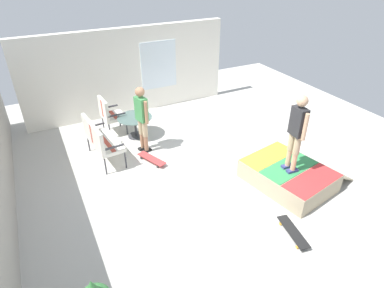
{
  "coord_description": "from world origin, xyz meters",
  "views": [
    {
      "loc": [
        -5.2,
        3.02,
        4.31
      ],
      "look_at": [
        0.15,
        0.29,
        0.7
      ],
      "focal_mm": 30.42,
      "sensor_mm": 36.0,
      "label": 1
    }
  ],
  "objects_px": {
    "patio_chair_near_house": "(109,113)",
    "patio_bench": "(99,138)",
    "skate_ramp": "(289,175)",
    "person_watching": "(142,115)",
    "skateboard_by_bench": "(152,159)",
    "skateboard_spare": "(293,232)",
    "patio_table": "(135,123)",
    "person_skater": "(297,129)"
  },
  "relations": [
    {
      "from": "person_skater",
      "to": "patio_chair_near_house",
      "type": "bearing_deg",
      "value": 34.24
    },
    {
      "from": "skate_ramp",
      "to": "patio_bench",
      "type": "bearing_deg",
      "value": 51.24
    },
    {
      "from": "skateboard_by_bench",
      "to": "skateboard_spare",
      "type": "distance_m",
      "value": 3.55
    },
    {
      "from": "patio_table",
      "to": "patio_bench",
      "type": "bearing_deg",
      "value": 124.66
    },
    {
      "from": "person_skater",
      "to": "skateboard_by_bench",
      "type": "relative_size",
      "value": 1.99
    },
    {
      "from": "person_watching",
      "to": "patio_table",
      "type": "bearing_deg",
      "value": -3.11
    },
    {
      "from": "skate_ramp",
      "to": "skateboard_by_bench",
      "type": "relative_size",
      "value": 2.63
    },
    {
      "from": "person_watching",
      "to": "person_skater",
      "type": "xyz_separation_m",
      "value": [
        -2.71,
        -2.19,
        0.4
      ]
    },
    {
      "from": "skate_ramp",
      "to": "skateboard_spare",
      "type": "bearing_deg",
      "value": 142.22
    },
    {
      "from": "patio_bench",
      "to": "person_watching",
      "type": "height_order",
      "value": "person_watching"
    },
    {
      "from": "patio_bench",
      "to": "patio_chair_near_house",
      "type": "xyz_separation_m",
      "value": [
        1.22,
        -0.54,
        -0.0
      ]
    },
    {
      "from": "patio_chair_near_house",
      "to": "skateboard_by_bench",
      "type": "height_order",
      "value": "patio_chair_near_house"
    },
    {
      "from": "skate_ramp",
      "to": "patio_chair_near_house",
      "type": "bearing_deg",
      "value": 35.52
    },
    {
      "from": "patio_table",
      "to": "skateboard_by_bench",
      "type": "height_order",
      "value": "patio_table"
    },
    {
      "from": "skate_ramp",
      "to": "patio_table",
      "type": "relative_size",
      "value": 2.39
    },
    {
      "from": "patio_chair_near_house",
      "to": "patio_bench",
      "type": "bearing_deg",
      "value": 156.15
    },
    {
      "from": "person_watching",
      "to": "skateboard_by_bench",
      "type": "relative_size",
      "value": 2.04
    },
    {
      "from": "person_skater",
      "to": "skateboard_by_bench",
      "type": "bearing_deg",
      "value": 46.04
    },
    {
      "from": "skate_ramp",
      "to": "person_skater",
      "type": "height_order",
      "value": "person_skater"
    },
    {
      "from": "person_watching",
      "to": "skateboard_spare",
      "type": "distance_m",
      "value": 4.16
    },
    {
      "from": "person_watching",
      "to": "skateboard_spare",
      "type": "relative_size",
      "value": 2.02
    },
    {
      "from": "patio_table",
      "to": "person_skater",
      "type": "distance_m",
      "value": 4.2
    },
    {
      "from": "person_skater",
      "to": "skateboard_by_bench",
      "type": "xyz_separation_m",
      "value": [
        2.14,
        2.22,
        -1.28
      ]
    },
    {
      "from": "patio_bench",
      "to": "skateboard_spare",
      "type": "distance_m",
      "value": 4.57
    },
    {
      "from": "patio_chair_near_house",
      "to": "patio_table",
      "type": "distance_m",
      "value": 0.75
    },
    {
      "from": "patio_chair_near_house",
      "to": "person_watching",
      "type": "height_order",
      "value": "person_watching"
    },
    {
      "from": "skate_ramp",
      "to": "patio_table",
      "type": "xyz_separation_m",
      "value": [
        3.41,
        2.23,
        0.19
      ]
    },
    {
      "from": "person_watching",
      "to": "person_skater",
      "type": "bearing_deg",
      "value": -141.03
    },
    {
      "from": "skateboard_by_bench",
      "to": "patio_table",
      "type": "bearing_deg",
      "value": -3.14
    },
    {
      "from": "patio_chair_near_house",
      "to": "person_skater",
      "type": "height_order",
      "value": "person_skater"
    },
    {
      "from": "patio_table",
      "to": "skate_ramp",
      "type": "bearing_deg",
      "value": -146.84
    },
    {
      "from": "patio_chair_near_house",
      "to": "person_watching",
      "type": "distance_m",
      "value": 1.39
    },
    {
      "from": "patio_bench",
      "to": "person_skater",
      "type": "height_order",
      "value": "person_skater"
    },
    {
      "from": "skate_ramp",
      "to": "person_skater",
      "type": "distance_m",
      "value": 1.16
    },
    {
      "from": "patio_bench",
      "to": "skate_ramp",
      "type": "bearing_deg",
      "value": -128.76
    },
    {
      "from": "skate_ramp",
      "to": "patio_table",
      "type": "bearing_deg",
      "value": 33.16
    },
    {
      "from": "patio_table",
      "to": "person_skater",
      "type": "relative_size",
      "value": 0.55
    },
    {
      "from": "skate_ramp",
      "to": "patio_bench",
      "type": "relative_size",
      "value": 1.65
    },
    {
      "from": "patio_bench",
      "to": "patio_chair_near_house",
      "type": "distance_m",
      "value": 1.34
    },
    {
      "from": "patio_table",
      "to": "person_watching",
      "type": "relative_size",
      "value": 0.54
    },
    {
      "from": "skateboard_by_bench",
      "to": "patio_bench",
      "type": "bearing_deg",
      "value": 59.83
    },
    {
      "from": "skate_ramp",
      "to": "patio_table",
      "type": "height_order",
      "value": "patio_table"
    }
  ]
}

